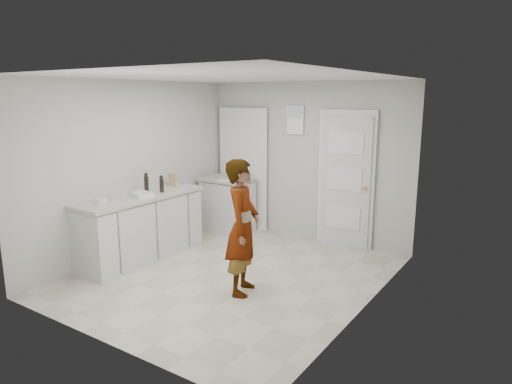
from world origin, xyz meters
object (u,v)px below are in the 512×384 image
Objects in this scene: oil_cruet_a at (162,184)px; oil_cruet_b at (146,183)px; spice_jar at (177,184)px; person at (243,227)px; egg_bowl at (101,201)px; baking_dish at (142,195)px; cake_mix_box at (172,180)px.

oil_cruet_b reaches higher than oil_cruet_a.
oil_cruet_a reaches higher than spice_jar.
oil_cruet_b is (-1.91, 0.33, 0.27)m from person.
egg_bowl is (-1.90, -0.47, 0.16)m from person.
oil_cruet_b is at bearing 59.54° from person.
baking_dish is (0.15, -0.23, -0.11)m from oil_cruet_b.
person is 2.03m from spice_jar.
egg_bowl is at bearing -89.05° from oil_cruet_b.
person reaches higher than egg_bowl.
person is 1.81m from oil_cruet_a.
baking_dish reaches higher than egg_bowl.
person reaches higher than cake_mix_box.
cake_mix_box is 0.72× the size of oil_cruet_a.
oil_cruet_b is (-0.18, -0.12, 0.02)m from oil_cruet_a.
person is 4.28× the size of baking_dish.
egg_bowl is (0.01, -0.80, -0.11)m from oil_cruet_b.
spice_jar is at bearing 94.80° from baking_dish.
cake_mix_box is at bearing 117.79° from oil_cruet_a.
person is at bearing -14.55° from oil_cruet_a.
person reaches higher than oil_cruet_a.
oil_cruet_b reaches higher than egg_bowl.
baking_dish is at bearing -85.20° from spice_jar.
cake_mix_box is 0.84m from baking_dish.
egg_bowl is (-0.17, -0.92, -0.09)m from oil_cruet_a.
cake_mix_box is 2.17× the size of spice_jar.
person is 8.86× the size of cake_mix_box.
person is at bearing 13.77° from egg_bowl.
oil_cruet_b is at bearing -146.75° from oil_cruet_a.
oil_cruet_b reaches higher than cake_mix_box.
person is at bearing -25.23° from spice_jar.
person is at bearing -3.12° from baking_dish.
cake_mix_box is 0.16m from spice_jar.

